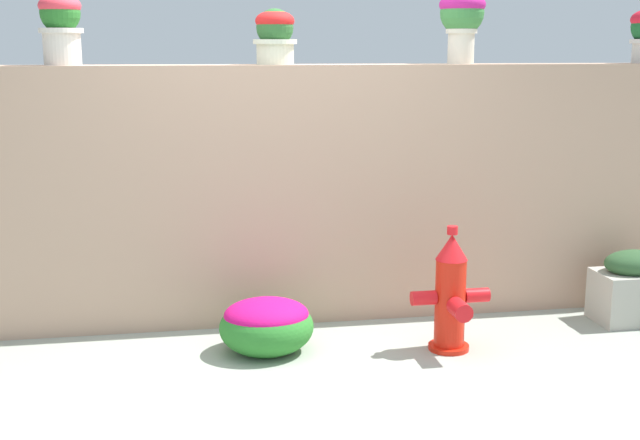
{
  "coord_description": "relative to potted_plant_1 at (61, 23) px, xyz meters",
  "views": [
    {
      "loc": [
        -0.62,
        -4.51,
        1.83
      ],
      "look_at": [
        0.3,
        0.75,
        0.71
      ],
      "focal_mm": 46.4,
      "sensor_mm": 36.0,
      "label": 1
    }
  ],
  "objects": [
    {
      "name": "planter_box",
      "position": [
        3.69,
        -0.53,
        -1.74
      ],
      "size": [
        0.49,
        0.35,
        0.5
      ],
      "color": "#B0AB9E",
      "rests_on": "ground"
    },
    {
      "name": "potted_plant_1",
      "position": [
        0.0,
        0.0,
        0.0
      ],
      "size": [
        0.27,
        0.27,
        0.44
      ],
      "color": "beige",
      "rests_on": "stone_wall"
    },
    {
      "name": "potted_plant_2",
      "position": [
        1.34,
        0.01,
        -0.06
      ],
      "size": [
        0.29,
        0.29,
        0.36
      ],
      "color": "beige",
      "rests_on": "stone_wall"
    },
    {
      "name": "stone_wall",
      "position": [
        1.3,
        -0.01,
        -1.12
      ],
      "size": [
        6.15,
        0.38,
        1.72
      ],
      "primitive_type": "cube",
      "color": "tan",
      "rests_on": "ground"
    },
    {
      "name": "ground_plane",
      "position": [
        1.3,
        -0.95,
        -1.98
      ],
      "size": [
        24.0,
        24.0,
        0.0
      ],
      "primitive_type": "plane",
      "color": "#9AA092"
    },
    {
      "name": "fire_hydrant",
      "position": [
        2.3,
        -0.84,
        -1.63
      ],
      "size": [
        0.49,
        0.39,
        0.78
      ],
      "color": "red",
      "rests_on": "ground"
    },
    {
      "name": "potted_plant_3",
      "position": [
        2.61,
        0.03,
        0.06
      ],
      "size": [
        0.31,
        0.31,
        0.49
      ],
      "color": "beige",
      "rests_on": "stone_wall"
    },
    {
      "name": "flower_bush_left",
      "position": [
        1.18,
        -0.68,
        -1.8
      ],
      "size": [
        0.58,
        0.52,
        0.35
      ],
      "color": "#2E7F2D",
      "rests_on": "ground"
    }
  ]
}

